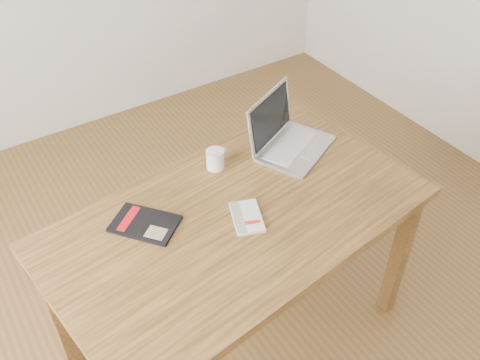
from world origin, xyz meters
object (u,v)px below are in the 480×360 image
black_guidebook (145,224)px  coffee_mug (216,158)px  desk (238,232)px  laptop (287,137)px  white_guidebook (247,217)px

black_guidebook → coffee_mug: (0.38, 0.15, 0.04)m
desk → laptop: (0.40, 0.23, 0.14)m
desk → laptop: laptop is taller
desk → coffee_mug: bearing=67.1°
black_guidebook → coffee_mug: 0.41m
white_guidebook → coffee_mug: bearing=100.7°
coffee_mug → white_guidebook: bearing=-120.7°
black_guidebook → coffee_mug: bearing=-18.0°
black_guidebook → laptop: (0.70, 0.10, 0.04)m
desk → white_guidebook: size_ratio=7.66×
laptop → coffee_mug: size_ratio=3.84×
laptop → coffee_mug: 0.32m
desk → white_guidebook: white_guidebook is taller
black_guidebook → coffee_mug: coffee_mug is taller
black_guidebook → desk: bearing=-62.7°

